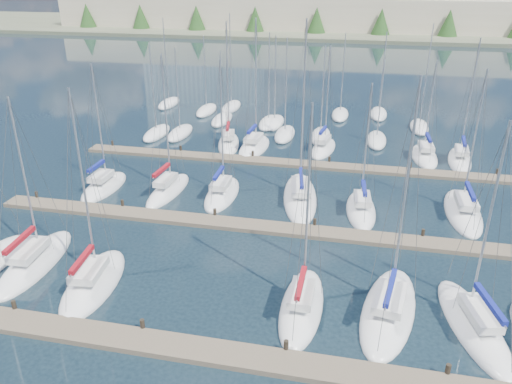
% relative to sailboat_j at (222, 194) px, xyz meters
% --- Properties ---
extents(ground, '(400.00, 400.00, 0.00)m').
position_rel_sailboat_j_xyz_m(ground, '(4.63, 38.76, -0.18)').
color(ground, '#192832').
rests_on(ground, ground).
extents(dock_near, '(44.00, 1.93, 1.10)m').
position_rel_sailboat_j_xyz_m(dock_near, '(4.63, -19.23, -0.03)').
color(dock_near, '#6B5E4C').
rests_on(dock_near, ground).
extents(dock_mid, '(44.00, 1.93, 1.10)m').
position_rel_sailboat_j_xyz_m(dock_mid, '(4.63, -5.23, -0.03)').
color(dock_mid, '#6B5E4C').
rests_on(dock_mid, ground).
extents(dock_far, '(44.00, 1.93, 1.10)m').
position_rel_sailboat_j_xyz_m(dock_far, '(4.63, 8.77, -0.03)').
color(dock_far, '#6B5E4C').
rests_on(dock_far, ground).
extents(sailboat_j, '(2.74, 7.45, 12.60)m').
position_rel_sailboat_j_xyz_m(sailboat_j, '(0.00, 0.00, 0.00)').
color(sailboat_j, white).
rests_on(sailboat_j, ground).
extents(sailboat_h, '(2.68, 6.95, 11.91)m').
position_rel_sailboat_j_xyz_m(sailboat_h, '(-10.94, -0.77, -0.00)').
color(sailboat_h, white).
rests_on(sailboat_h, ground).
extents(sailboat_n, '(3.94, 8.08, 14.05)m').
position_rel_sailboat_j_xyz_m(sailboat_n, '(-2.99, 13.36, 0.02)').
color(sailboat_n, white).
rests_on(sailboat_n, ground).
extents(sailboat_p, '(3.19, 7.10, 11.91)m').
position_rel_sailboat_j_xyz_m(sailboat_p, '(7.66, 13.96, 0.01)').
color(sailboat_p, white).
rests_on(sailboat_p, ground).
extents(sailboat_e, '(4.42, 9.54, 14.42)m').
position_rel_sailboat_j_xyz_m(sailboat_e, '(13.97, -13.72, -0.00)').
color(sailboat_e, white).
rests_on(sailboat_e, ground).
extents(sailboat_f, '(4.38, 9.08, 12.54)m').
position_rel_sailboat_j_xyz_m(sailboat_f, '(18.57, -14.10, -0.00)').
color(sailboat_f, white).
rests_on(sailboat_f, ground).
extents(sailboat_b, '(3.43, 8.97, 12.12)m').
position_rel_sailboat_j_xyz_m(sailboat_b, '(-9.38, -13.44, -0.01)').
color(sailboat_b, white).
rests_on(sailboat_b, ground).
extents(sailboat_k, '(4.40, 10.83, 15.63)m').
position_rel_sailboat_j_xyz_m(sailboat_k, '(6.82, 0.83, 0.00)').
color(sailboat_k, white).
rests_on(sailboat_k, ground).
extents(sailboat_m, '(2.78, 8.89, 12.35)m').
position_rel_sailboat_j_xyz_m(sailboat_m, '(20.26, 0.77, -0.01)').
color(sailboat_m, white).
rests_on(sailboat_m, ground).
extents(sailboat_i, '(2.67, 7.87, 12.83)m').
position_rel_sailboat_j_xyz_m(sailboat_i, '(-4.92, -0.33, 0.01)').
color(sailboat_i, white).
rests_on(sailboat_i, ground).
extents(sailboat_d, '(2.50, 7.90, 13.01)m').
position_rel_sailboat_j_xyz_m(sailboat_d, '(8.95, -14.43, 0.00)').
color(sailboat_d, white).
rests_on(sailboat_d, ground).
extents(sailboat_c, '(3.82, 8.17, 13.21)m').
position_rel_sailboat_j_xyz_m(sailboat_c, '(-4.29, -14.80, -0.00)').
color(sailboat_c, white).
rests_on(sailboat_c, ground).
extents(sailboat_r, '(3.07, 8.11, 13.08)m').
position_rel_sailboat_j_xyz_m(sailboat_r, '(21.83, 13.38, 0.01)').
color(sailboat_r, white).
rests_on(sailboat_r, ground).
extents(sailboat_l, '(2.94, 7.42, 11.26)m').
position_rel_sailboat_j_xyz_m(sailboat_l, '(12.07, -0.60, -0.00)').
color(sailboat_l, white).
rests_on(sailboat_l, ground).
extents(sailboat_o, '(3.23, 7.89, 14.52)m').
position_rel_sailboat_j_xyz_m(sailboat_o, '(0.10, 12.89, 0.01)').
color(sailboat_o, white).
rests_on(sailboat_o, ground).
extents(sailboat_q, '(2.90, 7.41, 10.84)m').
position_rel_sailboat_j_xyz_m(sailboat_q, '(18.33, 13.80, -0.01)').
color(sailboat_q, white).
rests_on(sailboat_q, ground).
extents(distant_boats, '(36.93, 20.75, 13.30)m').
position_rel_sailboat_j_xyz_m(distant_boats, '(0.29, 22.52, 0.11)').
color(distant_boats, '#9EA0A5').
rests_on(distant_boats, ground).
extents(shoreline, '(400.00, 60.00, 38.00)m').
position_rel_sailboat_j_xyz_m(shoreline, '(-8.66, 128.53, 7.26)').
color(shoreline, '#666B51').
rests_on(shoreline, ground).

